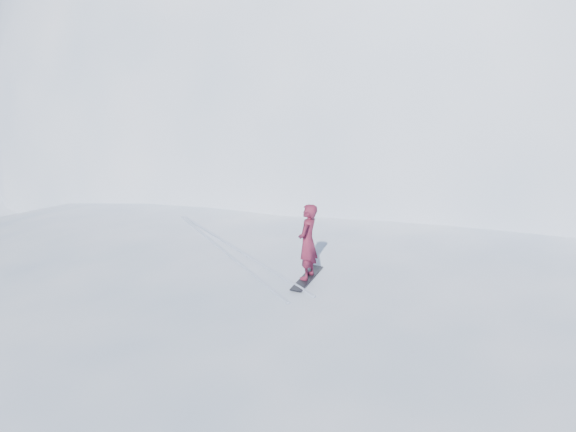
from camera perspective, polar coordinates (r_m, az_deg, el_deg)
name	(u,v)px	position (r m, az deg, el deg)	size (l,w,h in m)	color
ground	(373,428)	(11.94, 8.67, -20.51)	(400.00, 400.00, 0.00)	white
near_ridge	(343,343)	(14.45, 5.57, -12.69)	(36.00, 28.00, 4.80)	white
summit_peak	(436,132)	(43.96, 14.78, 8.23)	(60.00, 56.00, 56.00)	white
peak_shoulder	(333,164)	(32.46, 4.63, 5.25)	(28.00, 24.00, 18.00)	white
wind_bumps	(302,377)	(13.18, 1.40, -16.01)	(16.00, 14.40, 1.00)	white
snowboard	(307,278)	(12.06, 1.96, -6.30)	(1.35, 0.25, 0.02)	black
snowboarder	(308,242)	(11.73, 2.00, -2.63)	(0.60, 0.39, 1.64)	maroon
board_tracks	(232,250)	(13.52, -5.69, -3.49)	(1.24, 5.98, 0.04)	silver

